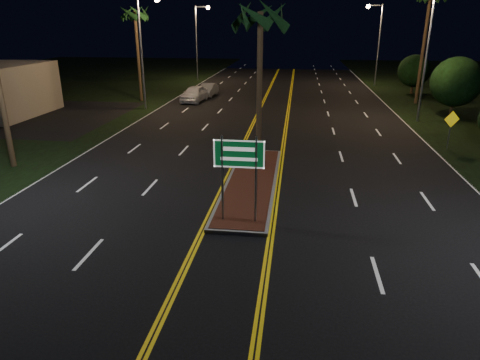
% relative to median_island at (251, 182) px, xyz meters
% --- Properties ---
extents(ground, '(120.00, 120.00, 0.00)m').
position_rel_median_island_xyz_m(ground, '(0.00, -7.00, -0.08)').
color(ground, black).
rests_on(ground, ground).
extents(median_island, '(2.25, 10.25, 0.17)m').
position_rel_median_island_xyz_m(median_island, '(0.00, 0.00, 0.00)').
color(median_island, gray).
rests_on(median_island, ground).
extents(highway_sign, '(1.80, 0.08, 3.20)m').
position_rel_median_island_xyz_m(highway_sign, '(0.00, -4.20, 2.32)').
color(highway_sign, gray).
rests_on(highway_sign, ground).
extents(streetlight_left_mid, '(1.91, 0.44, 9.00)m').
position_rel_median_island_xyz_m(streetlight_left_mid, '(-10.61, 17.00, 5.57)').
color(streetlight_left_mid, gray).
rests_on(streetlight_left_mid, ground).
extents(streetlight_left_far, '(1.91, 0.44, 9.00)m').
position_rel_median_island_xyz_m(streetlight_left_far, '(-10.61, 37.00, 5.57)').
color(streetlight_left_far, gray).
rests_on(streetlight_left_far, ground).
extents(streetlight_right_mid, '(1.91, 0.44, 9.00)m').
position_rel_median_island_xyz_m(streetlight_right_mid, '(10.61, 15.00, 5.57)').
color(streetlight_right_mid, gray).
rests_on(streetlight_right_mid, ground).
extents(streetlight_right_far, '(1.91, 0.44, 9.00)m').
position_rel_median_island_xyz_m(streetlight_right_far, '(10.61, 35.00, 5.57)').
color(streetlight_right_far, gray).
rests_on(streetlight_right_far, ground).
extents(palm_median, '(2.40, 2.40, 8.30)m').
position_rel_median_island_xyz_m(palm_median, '(0.00, 3.50, 7.19)').
color(palm_median, '#382819').
rests_on(palm_median, ground).
extents(palm_left_far, '(2.40, 2.40, 8.80)m').
position_rel_median_island_xyz_m(palm_left_far, '(-12.80, 21.00, 7.66)').
color(palm_left_far, '#382819').
rests_on(palm_left_far, ground).
extents(shrub_mid, '(3.78, 3.78, 4.62)m').
position_rel_median_island_xyz_m(shrub_mid, '(14.00, 17.00, 2.64)').
color(shrub_mid, '#382819').
rests_on(shrub_mid, ground).
extents(shrub_far, '(3.24, 3.24, 3.96)m').
position_rel_median_island_xyz_m(shrub_far, '(13.80, 29.00, 2.25)').
color(shrub_far, '#382819').
rests_on(shrub_far, ground).
extents(car_near, '(2.71, 5.34, 1.71)m').
position_rel_median_island_xyz_m(car_near, '(-7.69, 21.27, 0.77)').
color(car_near, white).
rests_on(car_near, ground).
extents(car_far, '(2.16, 4.47, 1.45)m').
position_rel_median_island_xyz_m(car_far, '(-7.08, 24.62, 0.64)').
color(car_far, '#A0A4A9').
rests_on(car_far, ground).
extents(warning_sign, '(0.91, 0.32, 2.26)m').
position_rel_median_island_xyz_m(warning_sign, '(10.80, 7.31, 1.37)').
color(warning_sign, gray).
rests_on(warning_sign, ground).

